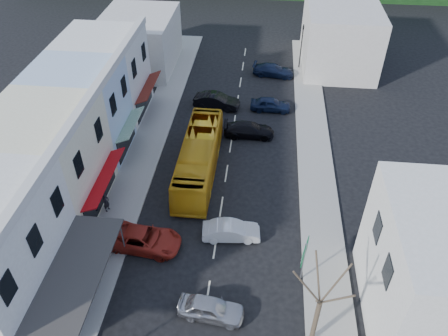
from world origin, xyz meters
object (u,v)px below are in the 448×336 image
Objects in this scene: street_tree at (320,303)px; traffic_signal at (301,47)px; car_red at (143,239)px; pedestrian_left at (106,202)px; direction_sign at (303,263)px; bus at (199,158)px; car_silver at (211,308)px; car_white at (231,231)px.

street_tree reaches higher than traffic_signal.
pedestrian_left is at bearing 55.43° from car_red.
pedestrian_left is 0.48× the size of direction_sign.
bus is at bearing 120.88° from street_tree.
street_tree is (5.91, -1.04, 3.05)m from car_silver.
pedestrian_left is at bearing 54.41° from car_silver.
pedestrian_left is at bearing 74.56° from car_white.
car_silver is (2.65, -13.28, -0.85)m from bus.
direction_sign is 0.47× the size of street_tree.
car_red is at bearing 97.76° from car_white.
car_white is 9.54m from street_tree.
traffic_signal is at bearing -15.98° from car_red.
direction_sign reaches higher than car_white.
direction_sign is (5.41, 3.10, 1.08)m from car_silver.
pedestrian_left is 0.23× the size of street_tree.
car_silver is 6.73m from street_tree.
traffic_signal is at bearing -10.09° from pedestrian_left.
car_red is 2.71× the size of pedestrian_left.
car_silver is 0.83× the size of traffic_signal.
street_tree is at bearing 104.47° from traffic_signal.
street_tree is (5.27, -7.34, 3.05)m from car_white.
pedestrian_left is at bearing 177.16° from direction_sign.
traffic_signal is (5.57, 27.18, 1.94)m from car_white.
car_white is at bearing 0.42° from car_silver.
street_tree is at bearing -58.96° from bus.
traffic_signal reaches higher than car_white.
car_silver is 2.59× the size of pedestrian_left.
car_white is 27.82m from traffic_signal.
traffic_signal reaches higher than car_silver.
car_red is at bearing -110.02° from pedestrian_left.
pedestrian_left is (-3.58, 3.06, 0.30)m from car_red.
pedestrian_left is 17.53m from street_tree.
traffic_signal is (8.86, 20.20, 1.09)m from bus.
bus is at bearing -11.59° from car_red.
car_red is (-2.66, -8.40, -0.85)m from bus.
pedestrian_left is 29.72m from traffic_signal.
car_red is 1.30× the size of direction_sign.
street_tree is (0.50, -4.14, 1.98)m from direction_sign.
street_tree reaches higher than direction_sign.
pedestrian_left is (-8.89, 7.94, 0.30)m from car_silver.
bus is 2.64× the size of car_white.
traffic_signal is (11.52, 28.60, 1.94)m from car_red.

